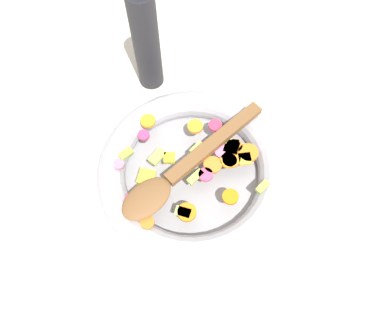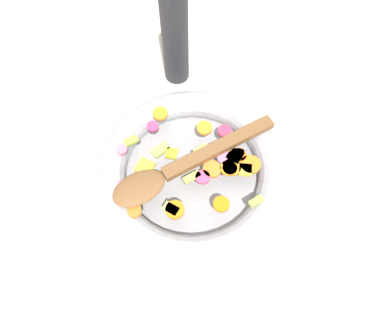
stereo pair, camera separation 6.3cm
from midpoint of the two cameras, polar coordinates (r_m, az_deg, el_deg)
The scene contains 5 objects.
ground_plane at distance 0.67m, azimuth 2.66°, elevation -2.13°, with size 4.00×4.00×0.00m, color beige.
skillet at distance 0.65m, azimuth 2.74°, elevation -1.35°, with size 0.33×0.33×0.05m.
chopped_vegetables at distance 0.63m, azimuth 3.95°, elevation -0.37°, with size 0.25×0.22×0.01m.
wooden_spoon at distance 0.61m, azimuth 0.83°, elevation -0.84°, with size 0.30×0.13×0.01m.
pepper_mill at distance 0.71m, azimuth 0.02°, elevation 18.96°, with size 0.05×0.05×0.24m.
Camera 2 is at (-0.05, -0.27, 0.62)m, focal length 35.00 mm.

